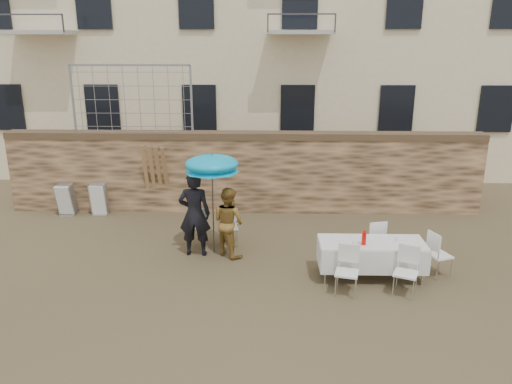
{
  "coord_description": "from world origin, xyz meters",
  "views": [
    {
      "loc": [
        0.68,
        -8.39,
        4.65
      ],
      "look_at": [
        0.4,
        2.2,
        1.4
      ],
      "focal_mm": 35.0,
      "sensor_mm": 36.0,
      "label": 1
    }
  ],
  "objects_px": {
    "couple_chair_right": "(229,226)",
    "table_chair_back": "(373,240)",
    "man_suit": "(195,214)",
    "table_chair_front_right": "(406,272)",
    "table_chair_front_left": "(347,272)",
    "table_chair_side": "(440,254)",
    "umbrella": "(212,167)",
    "couple_chair_left": "(199,226)",
    "chair_stack_right": "(101,198)",
    "banquet_table": "(372,244)",
    "woman_dress": "(229,222)",
    "chair_stack_left": "(68,197)",
    "soda_bottle": "(364,238)"
  },
  "relations": [
    {
      "from": "couple_chair_right",
      "to": "table_chair_front_left",
      "type": "height_order",
      "value": "same"
    },
    {
      "from": "banquet_table",
      "to": "table_chair_side",
      "type": "xyz_separation_m",
      "value": [
        1.4,
        0.1,
        -0.25
      ]
    },
    {
      "from": "woman_dress",
      "to": "table_chair_back",
      "type": "distance_m",
      "value": 3.18
    },
    {
      "from": "man_suit",
      "to": "table_chair_front_left",
      "type": "relative_size",
      "value": 2.01
    },
    {
      "from": "woman_dress",
      "to": "table_chair_front_left",
      "type": "relative_size",
      "value": 1.64
    },
    {
      "from": "soda_bottle",
      "to": "table_chair_front_left",
      "type": "bearing_deg",
      "value": -123.69
    },
    {
      "from": "soda_bottle",
      "to": "chair_stack_right",
      "type": "xyz_separation_m",
      "value": [
        -6.52,
        3.87,
        -0.45
      ]
    },
    {
      "from": "umbrella",
      "to": "table_chair_side",
      "type": "distance_m",
      "value": 5.06
    },
    {
      "from": "banquet_table",
      "to": "table_chair_back",
      "type": "xyz_separation_m",
      "value": [
        0.2,
        0.8,
        -0.25
      ]
    },
    {
      "from": "table_chair_front_left",
      "to": "table_chair_front_right",
      "type": "bearing_deg",
      "value": 14.21
    },
    {
      "from": "man_suit",
      "to": "couple_chair_right",
      "type": "distance_m",
      "value": 1.01
    },
    {
      "from": "soda_bottle",
      "to": "woman_dress",
      "type": "bearing_deg",
      "value": 156.77
    },
    {
      "from": "couple_chair_right",
      "to": "chair_stack_left",
      "type": "xyz_separation_m",
      "value": [
        -4.61,
        2.13,
        -0.02
      ]
    },
    {
      "from": "man_suit",
      "to": "chair_stack_right",
      "type": "height_order",
      "value": "man_suit"
    },
    {
      "from": "table_chair_front_left",
      "to": "table_chair_front_right",
      "type": "height_order",
      "value": "same"
    },
    {
      "from": "umbrella",
      "to": "table_chair_side",
      "type": "relative_size",
      "value": 2.22
    },
    {
      "from": "woman_dress",
      "to": "soda_bottle",
      "type": "relative_size",
      "value": 6.05
    },
    {
      "from": "table_chair_side",
      "to": "couple_chair_right",
      "type": "bearing_deg",
      "value": 51.25
    },
    {
      "from": "table_chair_front_left",
      "to": "chair_stack_left",
      "type": "height_order",
      "value": "table_chair_front_left"
    },
    {
      "from": "man_suit",
      "to": "chair_stack_right",
      "type": "distance_m",
      "value": 4.06
    },
    {
      "from": "couple_chair_left",
      "to": "table_chair_side",
      "type": "xyz_separation_m",
      "value": [
        5.11,
        -1.49,
        0.0
      ]
    },
    {
      "from": "table_chair_back",
      "to": "table_chair_side",
      "type": "xyz_separation_m",
      "value": [
        1.2,
        -0.7,
        0.0
      ]
    },
    {
      "from": "table_chair_front_right",
      "to": "table_chair_front_left",
      "type": "bearing_deg",
      "value": -155.58
    },
    {
      "from": "soda_bottle",
      "to": "couple_chair_left",
      "type": "bearing_deg",
      "value": 153.7
    },
    {
      "from": "umbrella",
      "to": "soda_bottle",
      "type": "bearing_deg",
      "value": -22.44
    },
    {
      "from": "couple_chair_right",
      "to": "table_chair_back",
      "type": "relative_size",
      "value": 1.0
    },
    {
      "from": "woman_dress",
      "to": "table_chair_back",
      "type": "bearing_deg",
      "value": -142.18
    },
    {
      "from": "table_chair_side",
      "to": "chair_stack_left",
      "type": "xyz_separation_m",
      "value": [
        -9.02,
        3.62,
        -0.02
      ]
    },
    {
      "from": "banquet_table",
      "to": "chair_stack_left",
      "type": "xyz_separation_m",
      "value": [
        -7.62,
        3.72,
        -0.27
      ]
    },
    {
      "from": "man_suit",
      "to": "chair_stack_left",
      "type": "relative_size",
      "value": 2.09
    },
    {
      "from": "banquet_table",
      "to": "soda_bottle",
      "type": "xyz_separation_m",
      "value": [
        -0.2,
        -0.15,
        0.17
      ]
    },
    {
      "from": "chair_stack_left",
      "to": "chair_stack_right",
      "type": "bearing_deg",
      "value": 0.0
    },
    {
      "from": "banquet_table",
      "to": "table_chair_front_left",
      "type": "distance_m",
      "value": 0.99
    },
    {
      "from": "table_chair_front_left",
      "to": "man_suit",
      "type": "bearing_deg",
      "value": 164.37
    },
    {
      "from": "woman_dress",
      "to": "table_chair_front_left",
      "type": "height_order",
      "value": "woman_dress"
    },
    {
      "from": "woman_dress",
      "to": "table_chair_front_right",
      "type": "distance_m",
      "value": 3.91
    },
    {
      "from": "couple_chair_right",
      "to": "table_chair_back",
      "type": "distance_m",
      "value": 3.31
    },
    {
      "from": "umbrella",
      "to": "couple_chair_left",
      "type": "xyz_separation_m",
      "value": [
        -0.4,
        0.45,
        -1.53
      ]
    },
    {
      "from": "table_chair_side",
      "to": "chair_stack_right",
      "type": "height_order",
      "value": "table_chair_side"
    },
    {
      "from": "man_suit",
      "to": "table_chair_front_right",
      "type": "distance_m",
      "value": 4.6
    },
    {
      "from": "woman_dress",
      "to": "table_chair_side",
      "type": "height_order",
      "value": "woman_dress"
    },
    {
      "from": "woman_dress",
      "to": "man_suit",
      "type": "bearing_deg",
      "value": 42.08
    },
    {
      "from": "umbrella",
      "to": "table_chair_front_left",
      "type": "relative_size",
      "value": 2.22
    },
    {
      "from": "table_chair_back",
      "to": "table_chair_side",
      "type": "relative_size",
      "value": 1.0
    },
    {
      "from": "table_chair_side",
      "to": "woman_dress",
      "type": "bearing_deg",
      "value": 57.75
    },
    {
      "from": "umbrella",
      "to": "banquet_table",
      "type": "bearing_deg",
      "value": -18.92
    },
    {
      "from": "banquet_table",
      "to": "chair_stack_left",
      "type": "relative_size",
      "value": 2.28
    },
    {
      "from": "woman_dress",
      "to": "table_chair_front_right",
      "type": "height_order",
      "value": "woman_dress"
    },
    {
      "from": "umbrella",
      "to": "table_chair_back",
      "type": "xyz_separation_m",
      "value": [
        3.51,
        -0.34,
        -1.53
      ]
    },
    {
      "from": "chair_stack_left",
      "to": "chair_stack_right",
      "type": "relative_size",
      "value": 1.0
    }
  ]
}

